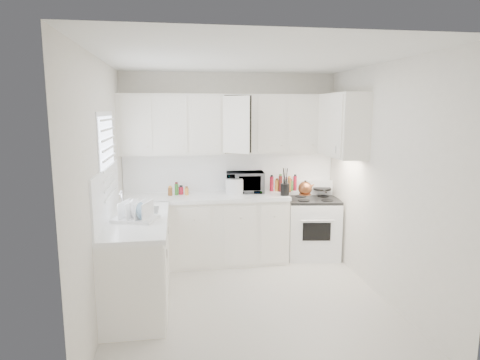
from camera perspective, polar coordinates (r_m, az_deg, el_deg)
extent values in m
plane|color=silver|center=(4.76, 1.34, -16.43)|extent=(3.20, 3.20, 0.00)
plane|color=white|center=(4.31, 1.48, 16.38)|extent=(3.20, 3.20, 0.00)
plane|color=white|center=(5.92, -1.33, 1.92)|extent=(3.00, 0.00, 3.00)
plane|color=white|center=(2.83, 7.16, -6.70)|extent=(3.00, 0.00, 3.00)
plane|color=white|center=(4.35, -18.44, -1.38)|extent=(0.00, 3.20, 3.20)
plane|color=white|center=(4.85, 19.15, -0.33)|extent=(0.00, 3.20, 3.20)
cube|color=white|center=(5.64, -4.84, -2.37)|extent=(2.24, 0.64, 0.05)
cube|color=white|center=(4.59, -13.94, -5.42)|extent=(0.64, 1.62, 0.05)
cube|color=white|center=(5.92, -1.32, 1.18)|extent=(2.98, 0.02, 0.55)
cube|color=white|center=(4.56, -17.85, -1.83)|extent=(0.02, 1.60, 0.55)
imported|color=gray|center=(5.81, 0.68, 0.05)|extent=(0.54, 0.33, 0.35)
cylinder|color=white|center=(5.78, -0.87, -0.42)|extent=(0.12, 0.12, 0.27)
cylinder|color=brown|center=(5.74, -9.54, -1.34)|extent=(0.06, 0.06, 0.13)
cylinder|color=#317125|center=(5.65, -8.78, -1.50)|extent=(0.06, 0.06, 0.13)
cylinder|color=#AB162C|center=(5.74, -8.04, -1.31)|extent=(0.06, 0.06, 0.13)
cylinder|color=#F79F3A|center=(5.65, -7.26, -1.46)|extent=(0.06, 0.06, 0.13)
cylinder|color=#AB162C|center=(5.92, 4.43, -0.60)|extent=(0.06, 0.06, 0.19)
cylinder|color=#F79F3A|center=(5.88, 5.08, -0.69)|extent=(0.06, 0.06, 0.19)
cylinder|color=#561B18|center=(5.95, 5.46, -0.57)|extent=(0.06, 0.06, 0.19)
cylinder|color=black|center=(5.90, 6.12, -0.66)|extent=(0.06, 0.06, 0.19)
cylinder|color=brown|center=(5.98, 6.48, -0.54)|extent=(0.06, 0.06, 0.19)
cylinder|color=#317125|center=(5.93, 7.15, -0.63)|extent=(0.06, 0.06, 0.19)
cylinder|color=#AB162C|center=(6.01, 7.50, -0.51)|extent=(0.06, 0.06, 0.19)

